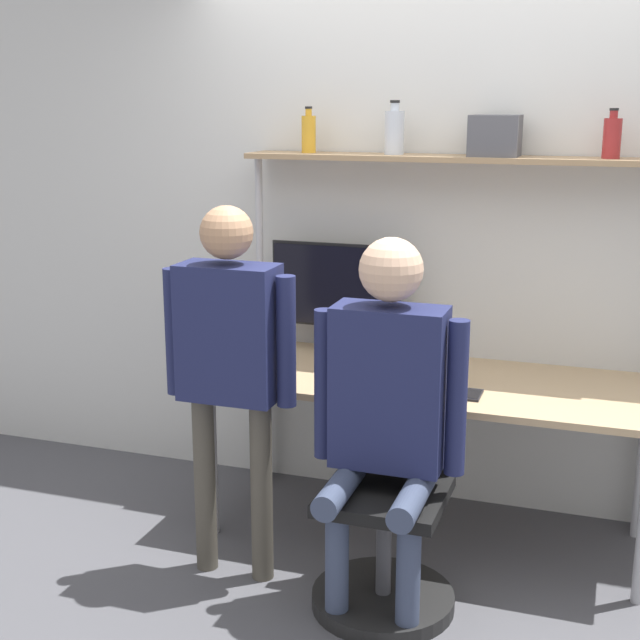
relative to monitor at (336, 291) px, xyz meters
The scene contains 14 objects.
ground_plane 1.34m from the monitor, 51.49° to the right, with size 12.00×12.00×0.00m, color #4C4C51.
wall_back 0.63m from the monitor, 17.82° to the left, with size 8.00×0.06×2.70m.
desk 0.69m from the monitor, 25.51° to the right, with size 1.97×0.77×0.74m.
shelf_unit 0.66m from the monitor, ahead, with size 1.87×0.25×1.70m.
monitor is the anchor object (origin of this frame).
laptop 0.71m from the monitor, 38.53° to the right, with size 0.30×0.21×0.20m.
cell_phone 0.91m from the monitor, 30.41° to the right, with size 0.07×0.15×0.01m.
office_chair 1.27m from the monitor, 60.71° to the right, with size 0.56×0.56×0.95m.
person_seated 1.07m from the monitor, 61.89° to the right, with size 0.59×0.48×1.46m.
person_standing 0.89m from the monitor, 100.38° to the right, with size 0.56×0.21×1.55m.
bottle_red 1.42m from the monitor, ahead, with size 0.08×0.08×0.21m.
bottle_amber 0.75m from the monitor, behind, with size 0.07×0.07×0.21m.
bottle_clear 0.80m from the monitor, ahead, with size 0.09×0.09×0.24m.
storage_box 1.03m from the monitor, ahead, with size 0.21×0.19×0.18m.
Camera 1 is at (0.75, -3.32, 1.93)m, focal length 50.00 mm.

